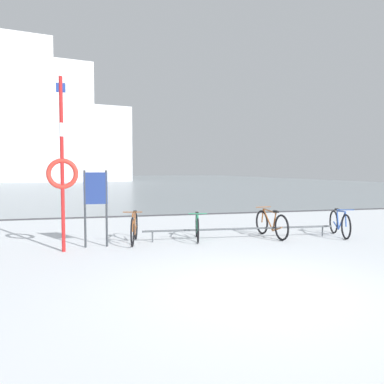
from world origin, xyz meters
TOP-DOWN VIEW (x-y plane):
  - ground at (0.00, 53.90)m, footprint 80.00×132.00m
  - bike_rack at (1.40, 4.17)m, footprint 5.19×0.43m
  - bicycle_0 at (-1.39, 4.37)m, footprint 0.49×1.66m
  - bicycle_1 at (0.25, 4.37)m, footprint 0.52×1.55m
  - bicycle_2 at (2.31, 4.25)m, footprint 0.46×1.75m
  - bicycle_3 at (4.21, 3.90)m, footprint 0.59×1.58m
  - info_sign at (-2.32, 4.07)m, footprint 0.55×0.05m
  - rescue_post at (-3.04, 3.72)m, footprint 0.68×0.10m

SIDE VIEW (x-z plane):
  - ground at x=0.00m, z-range -0.08..0.00m
  - bike_rack at x=1.40m, z-range 0.12..0.42m
  - bicycle_1 at x=0.25m, z-range -0.03..0.72m
  - bicycle_3 at x=4.21m, z-range -0.04..0.75m
  - bicycle_2 at x=2.31m, z-range -0.04..0.76m
  - bicycle_0 at x=-1.39m, z-range -0.04..0.79m
  - info_sign at x=-2.32m, z-range 0.31..2.14m
  - rescue_post at x=-3.04m, z-range -0.07..3.81m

